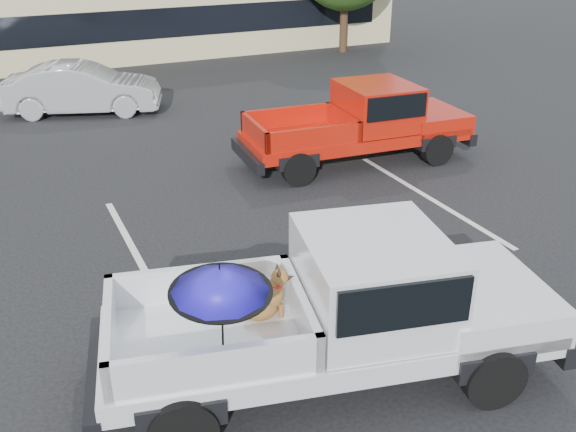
# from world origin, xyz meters

# --- Properties ---
(ground) EXTENTS (90.00, 90.00, 0.00)m
(ground) POSITION_xyz_m (0.00, 0.00, 0.00)
(ground) COLOR black
(ground) RESTS_ON ground
(stripe_left) EXTENTS (0.12, 5.00, 0.01)m
(stripe_left) POSITION_xyz_m (-3.00, 2.00, 0.00)
(stripe_left) COLOR silver
(stripe_left) RESTS_ON ground
(stripe_right) EXTENTS (0.12, 5.00, 0.01)m
(stripe_right) POSITION_xyz_m (3.00, 2.00, 0.00)
(stripe_right) COLOR silver
(stripe_right) RESTS_ON ground
(silver_pickup) EXTENTS (5.98, 3.15, 2.06)m
(silver_pickup) POSITION_xyz_m (-1.25, -2.08, 1.05)
(silver_pickup) COLOR black
(silver_pickup) RESTS_ON ground
(red_pickup) EXTENTS (5.55, 2.33, 1.79)m
(red_pickup) POSITION_xyz_m (3.07, 4.47, 0.98)
(red_pickup) COLOR black
(red_pickup) RESTS_ON ground
(silver_sedan) EXTENTS (4.61, 2.85, 1.44)m
(silver_sedan) POSITION_xyz_m (-2.31, 11.33, 0.72)
(silver_sedan) COLOR #9E9FA5
(silver_sedan) RESTS_ON ground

